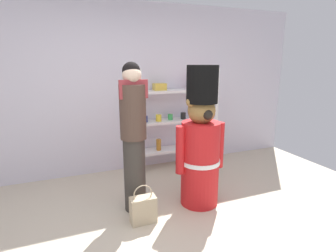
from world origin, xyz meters
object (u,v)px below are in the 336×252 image
Objects in this scene: person_shopper at (134,135)px; shopping_bag at (143,209)px; merchandise_shelf at (176,118)px; teddy_bear_guard at (201,144)px.

shopping_bag is (0.00, -0.31, -0.76)m from person_shopper.
merchandise_shelf is 0.94× the size of person_shopper.
teddy_bear_guard is 0.98× the size of person_shopper.
person_shopper is at bearing 90.79° from shopping_bag.
merchandise_shelf is 0.96× the size of teddy_bear_guard.
shopping_bag is at bearing -168.70° from teddy_bear_guard.
person_shopper is 3.90× the size of shopping_bag.
merchandise_shelf is 1.28m from teddy_bear_guard.
person_shopper is 0.82m from shopping_bag.
teddy_bear_guard reaches higher than merchandise_shelf.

